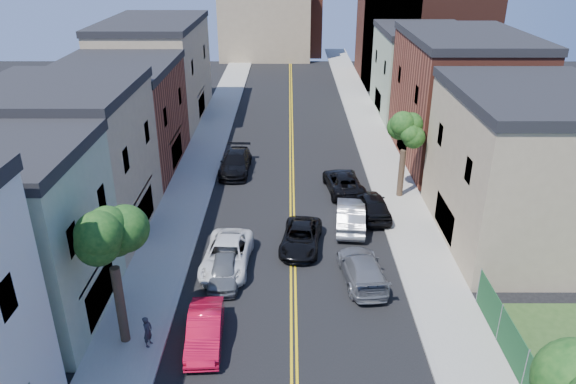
{
  "coord_description": "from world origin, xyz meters",
  "views": [
    {
      "loc": [
        -0.25,
        -6.2,
        17.13
      ],
      "look_at": [
        -0.3,
        26.53,
        2.0
      ],
      "focal_mm": 33.86,
      "sensor_mm": 36.0,
      "label": 1
    }
  ],
  "objects_px": {
    "red_sedan": "(205,330)",
    "grey_car_left": "(224,270)",
    "white_pickup": "(227,255)",
    "grey_car_right": "(362,269)",
    "black_car_left": "(236,163)",
    "black_car_right": "(372,205)",
    "dark_car_right_far": "(343,182)",
    "black_suv_lane": "(301,238)",
    "silver_car_right": "(351,215)",
    "pedestrian_left": "(148,331)"
  },
  "relations": [
    {
      "from": "grey_car_left",
      "to": "black_car_right",
      "type": "xyz_separation_m",
      "value": [
        9.25,
        7.92,
        0.13
      ]
    },
    {
      "from": "grey_car_left",
      "to": "black_car_right",
      "type": "height_order",
      "value": "black_car_right"
    },
    {
      "from": "white_pickup",
      "to": "grey_car_right",
      "type": "height_order",
      "value": "white_pickup"
    },
    {
      "from": "white_pickup",
      "to": "black_car_left",
      "type": "xyz_separation_m",
      "value": [
        -0.77,
        14.27,
        0.04
      ]
    },
    {
      "from": "silver_car_right",
      "to": "grey_car_right",
      "type": "bearing_deg",
      "value": 95.32
    },
    {
      "from": "grey_car_right",
      "to": "pedestrian_left",
      "type": "bearing_deg",
      "value": 21.84
    },
    {
      "from": "red_sedan",
      "to": "grey_car_left",
      "type": "distance_m",
      "value": 5.1
    },
    {
      "from": "black_car_left",
      "to": "white_pickup",
      "type": "bearing_deg",
      "value": -85.09
    },
    {
      "from": "grey_car_left",
      "to": "grey_car_right",
      "type": "distance_m",
      "value": 7.6
    },
    {
      "from": "black_car_right",
      "to": "silver_car_right",
      "type": "xyz_separation_m",
      "value": [
        -1.65,
        -1.61,
        0.02
      ]
    },
    {
      "from": "black_car_left",
      "to": "grey_car_right",
      "type": "bearing_deg",
      "value": -60.06
    },
    {
      "from": "dark_car_right_far",
      "to": "black_suv_lane",
      "type": "relative_size",
      "value": 1.09
    },
    {
      "from": "white_pickup",
      "to": "grey_car_right",
      "type": "bearing_deg",
      "value": -7.29
    },
    {
      "from": "black_car_left",
      "to": "dark_car_right_far",
      "type": "height_order",
      "value": "black_car_left"
    },
    {
      "from": "black_car_left",
      "to": "black_car_right",
      "type": "distance_m",
      "value": 12.69
    },
    {
      "from": "white_pickup",
      "to": "pedestrian_left",
      "type": "xyz_separation_m",
      "value": [
        -2.9,
        -6.89,
        0.15
      ]
    },
    {
      "from": "dark_car_right_far",
      "to": "pedestrian_left",
      "type": "xyz_separation_m",
      "value": [
        -10.56,
        -17.42,
        0.18
      ]
    },
    {
      "from": "red_sedan",
      "to": "black_car_right",
      "type": "xyz_separation_m",
      "value": [
        9.59,
        13.02,
        0.09
      ]
    },
    {
      "from": "grey_car_left",
      "to": "silver_car_right",
      "type": "xyz_separation_m",
      "value": [
        7.6,
        6.31,
        0.15
      ]
    },
    {
      "from": "black_car_left",
      "to": "pedestrian_left",
      "type": "bearing_deg",
      "value": -93.92
    },
    {
      "from": "white_pickup",
      "to": "grey_car_right",
      "type": "relative_size",
      "value": 1.07
    },
    {
      "from": "grey_car_left",
      "to": "silver_car_right",
      "type": "relative_size",
      "value": 0.8
    },
    {
      "from": "black_car_right",
      "to": "black_suv_lane",
      "type": "distance_m",
      "value": 6.53
    },
    {
      "from": "grey_car_right",
      "to": "dark_car_right_far",
      "type": "bearing_deg",
      "value": -96.05
    },
    {
      "from": "grey_car_left",
      "to": "black_car_right",
      "type": "relative_size",
      "value": 0.84
    },
    {
      "from": "dark_car_right_far",
      "to": "red_sedan",
      "type": "bearing_deg",
      "value": 57.86
    },
    {
      "from": "black_car_left",
      "to": "silver_car_right",
      "type": "bearing_deg",
      "value": -46.53
    },
    {
      "from": "grey_car_right",
      "to": "white_pickup",
      "type": "bearing_deg",
      "value": -16.21
    },
    {
      "from": "white_pickup",
      "to": "black_car_left",
      "type": "bearing_deg",
      "value": 96.22
    },
    {
      "from": "red_sedan",
      "to": "grey_car_left",
      "type": "relative_size",
      "value": 1.09
    },
    {
      "from": "black_car_right",
      "to": "pedestrian_left",
      "type": "bearing_deg",
      "value": 43.14
    },
    {
      "from": "grey_car_right",
      "to": "pedestrian_left",
      "type": "xyz_separation_m",
      "value": [
        -10.5,
        -5.49,
        0.17
      ]
    },
    {
      "from": "red_sedan",
      "to": "black_suv_lane",
      "type": "distance_m",
      "value": 9.91
    },
    {
      "from": "grey_car_left",
      "to": "black_suv_lane",
      "type": "bearing_deg",
      "value": 39.41
    },
    {
      "from": "black_suv_lane",
      "to": "black_car_left",
      "type": "bearing_deg",
      "value": 120.37
    },
    {
      "from": "white_pickup",
      "to": "black_suv_lane",
      "type": "xyz_separation_m",
      "value": [
        4.3,
        2.21,
        -0.09
      ]
    },
    {
      "from": "grey_car_right",
      "to": "pedestrian_left",
      "type": "distance_m",
      "value": 11.85
    },
    {
      "from": "black_car_right",
      "to": "dark_car_right_far",
      "type": "distance_m",
      "value": 4.36
    },
    {
      "from": "grey_car_right",
      "to": "dark_car_right_far",
      "type": "xyz_separation_m",
      "value": [
        0.06,
        11.93,
        -0.01
      ]
    },
    {
      "from": "red_sedan",
      "to": "black_car_right",
      "type": "height_order",
      "value": "black_car_right"
    },
    {
      "from": "white_pickup",
      "to": "pedestrian_left",
      "type": "height_order",
      "value": "pedestrian_left"
    },
    {
      "from": "black_car_left",
      "to": "black_car_right",
      "type": "bearing_deg",
      "value": -36.08
    },
    {
      "from": "black_suv_lane",
      "to": "red_sedan",
      "type": "bearing_deg",
      "value": -110.36
    },
    {
      "from": "white_pickup",
      "to": "dark_car_right_far",
      "type": "height_order",
      "value": "white_pickup"
    },
    {
      "from": "grey_car_left",
      "to": "dark_car_right_far",
      "type": "distance_m",
      "value": 14.22
    },
    {
      "from": "grey_car_left",
      "to": "dark_car_right_far",
      "type": "relative_size",
      "value": 0.76
    },
    {
      "from": "black_car_left",
      "to": "dark_car_right_far",
      "type": "xyz_separation_m",
      "value": [
        8.42,
        -3.74,
        -0.07
      ]
    },
    {
      "from": "red_sedan",
      "to": "grey_car_left",
      "type": "height_order",
      "value": "red_sedan"
    },
    {
      "from": "white_pickup",
      "to": "red_sedan",
      "type": "bearing_deg",
      "value": -89.86
    },
    {
      "from": "grey_car_right",
      "to": "dark_car_right_far",
      "type": "distance_m",
      "value": 11.93
    }
  ]
}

